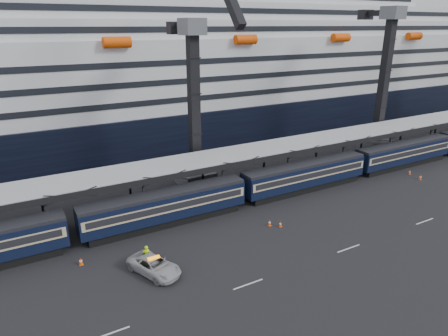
{
  "coord_description": "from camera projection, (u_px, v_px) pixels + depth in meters",
  "views": [
    {
      "loc": [
        -42.09,
        -28.36,
        21.26
      ],
      "look_at": [
        -20.53,
        10.0,
        5.38
      ],
      "focal_mm": 32.0,
      "sensor_mm": 36.0,
      "label": 1
    }
  ],
  "objects": [
    {
      "name": "ground",
      "position": [
        406.0,
        205.0,
        49.87
      ],
      "size": [
        260.0,
        260.0,
        0.0
      ],
      "primitive_type": "plane",
      "color": "black",
      "rests_on": "ground"
    },
    {
      "name": "train",
      "position": [
        324.0,
        171.0,
        55.18
      ],
      "size": [
        133.05,
        3.0,
        4.05
      ],
      "color": "black",
      "rests_on": "ground"
    },
    {
      "name": "canopy",
      "position": [
        331.0,
        138.0,
        59.57
      ],
      "size": [
        130.0,
        6.25,
        5.53
      ],
      "color": "gray",
      "rests_on": "ground"
    },
    {
      "name": "cruise_ship",
      "position": [
        221.0,
        70.0,
        82.89
      ],
      "size": [
        214.09,
        28.84,
        34.0
      ],
      "color": "black",
      "rests_on": "ground"
    },
    {
      "name": "crane_dark_near",
      "position": [
        195.0,
        100.0,
        51.85
      ],
      "size": [
        4.5,
        17.75,
        35.08
      ],
      "color": "#484B50",
      "rests_on": "ground"
    },
    {
      "name": "crane_dark_mid",
      "position": [
        387.0,
        74.0,
        66.67
      ],
      "size": [
        4.5,
        18.24,
        39.64
      ],
      "color": "#484B50",
      "rests_on": "ground"
    },
    {
      "name": "pickup_truck",
      "position": [
        154.0,
        266.0,
        35.96
      ],
      "size": [
        4.36,
        5.92,
        1.5
      ],
      "primitive_type": "imported",
      "rotation": [
        0.0,
        0.0,
        0.39
      ],
      "color": "#A3A4AA",
      "rests_on": "ground"
    },
    {
      "name": "worker",
      "position": [
        147.0,
        255.0,
        37.2
      ],
      "size": [
        0.84,
        0.7,
        1.97
      ],
      "primitive_type": "imported",
      "rotation": [
        0.0,
        0.0,
        2.77
      ],
      "color": "#C1FF0D",
      "rests_on": "ground"
    },
    {
      "name": "traffic_cone_a",
      "position": [
        81.0,
        261.0,
        37.3
      ],
      "size": [
        0.39,
        0.39,
        0.79
      ],
      "color": "#EA4907",
      "rests_on": "ground"
    },
    {
      "name": "traffic_cone_b",
      "position": [
        270.0,
        223.0,
        44.58
      ],
      "size": [
        0.37,
        0.37,
        0.74
      ],
      "color": "#EA4907",
      "rests_on": "ground"
    },
    {
      "name": "traffic_cone_c",
      "position": [
        280.0,
        224.0,
        44.37
      ],
      "size": [
        0.34,
        0.34,
        0.67
      ],
      "color": "#EA4907",
      "rests_on": "ground"
    },
    {
      "name": "traffic_cone_d",
      "position": [
        410.0,
        172.0,
        59.93
      ],
      "size": [
        0.35,
        0.35,
        0.69
      ],
      "color": "#EA4907",
      "rests_on": "ground"
    },
    {
      "name": "traffic_cone_e",
      "position": [
        420.0,
        177.0,
        57.86
      ],
      "size": [
        0.37,
        0.37,
        0.75
      ],
      "color": "#EA4907",
      "rests_on": "ground"
    }
  ]
}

